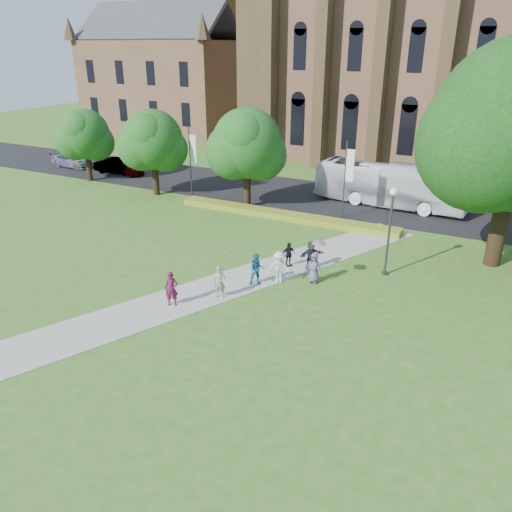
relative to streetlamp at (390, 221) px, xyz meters
The scene contains 24 objects.
ground 10.46m from the streetlamp, 139.09° to the right, with size 160.00×160.00×0.00m, color #3A661E.
road 15.79m from the streetlamp, 119.05° to the left, with size 160.00×10.00×0.02m, color black.
footpath 9.86m from the streetlamp, 143.75° to the right, with size 3.20×30.00×0.04m, color #B2B2A8.
flower_hedge 12.02m from the streetlamp, 144.81° to the left, with size 18.00×1.40×0.45m, color #AF9E23.
cathedral 34.70m from the streetlamp, 85.70° to the left, with size 52.60×18.25×28.00m.
building_west 54.93m from the streetlamp, 139.46° to the left, with size 22.00×14.00×18.30m.
streetlamp is the anchor object (origin of this frame).
street_tree_0 23.77m from the streetlamp, 161.57° to the left, with size 5.20×5.20×7.50m.
street_tree_1 15.81m from the streetlamp, 149.35° to the left, with size 5.60×5.60×8.05m.
street_tree_2 32.65m from the streetlamp, 164.90° to the left, with size 4.80×4.80×6.95m.
banner_pole_0 10.23m from the streetlamp, 121.76° to the left, with size 0.70×0.10×6.00m.
banner_pole_1 21.25m from the streetlamp, 155.83° to the left, with size 0.70×0.10×6.00m.
tour_coach 14.13m from the streetlamp, 102.82° to the left, with size 2.93×12.53×3.49m, color white.
car_0 32.15m from the streetlamp, 157.70° to the left, with size 1.47×3.64×1.24m, color gray.
car_1 33.61m from the streetlamp, 158.82° to the left, with size 1.62×4.66×1.53m, color gray.
car_2 39.48m from the streetlamp, 162.20° to the left, with size 2.06×5.07×1.47m, color gray.
pedestrian_0 12.74m from the streetlamp, 134.94° to the right, with size 0.67×0.44×1.84m, color #55132D.
pedestrian_1 8.03m from the streetlamp, 142.19° to the right, with size 0.89×0.69×1.83m, color #1C6190.
pedestrian_2 6.81m from the streetlamp, 142.21° to the right, with size 1.21×0.70×1.88m, color silver.
pedestrian_3 6.25m from the streetlamp, 163.77° to the right, with size 0.89×0.37×1.52m, color black.
pedestrian_4 5.06m from the streetlamp, 138.64° to the right, with size 0.85×0.56×1.75m, color slate.
pedestrian_5 4.99m from the streetlamp, 163.35° to the right, with size 1.60×0.51×1.73m, color #2A2B33.
pedestrian_6 10.25m from the streetlamp, 135.33° to the right, with size 0.65×0.43×1.78m, color gray.
parasol 4.41m from the streetlamp, 138.05° to the right, with size 0.79×0.79×0.69m, color #C58B8F.
Camera 1 is at (12.98, -20.68, 12.51)m, focal length 35.00 mm.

